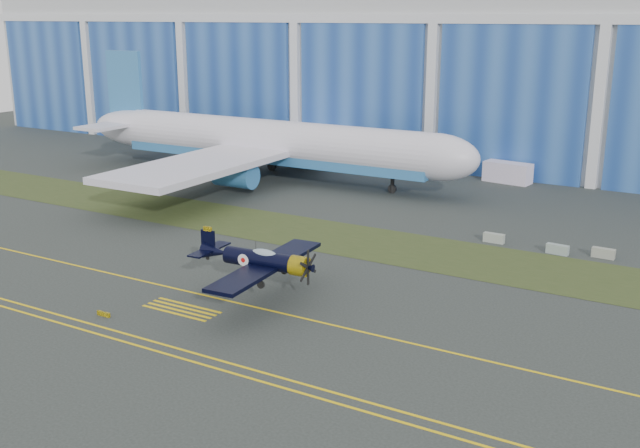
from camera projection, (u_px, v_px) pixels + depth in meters
The scene contains 14 objects.
ground at pixel (450, 320), 53.56m from camera, with size 260.00×260.00×0.00m, color #343A36.
grass_median at pixel (508, 266), 65.19m from camera, with size 260.00×10.00×0.02m, color #475128.
hangar at pixel (632, 59), 109.17m from camera, with size 220.00×45.70×30.00m.
taxiway_centreline at pixel (423, 346), 49.40m from camera, with size 200.00×0.20×0.02m, color yellow.
edge_line_near at pixel (356, 409), 41.51m from camera, with size 80.00×0.20×0.02m, color yellow.
edge_line_far at pixel (364, 401), 42.34m from camera, with size 80.00×0.20×0.02m, color yellow.
hold_short_ladder at pixel (182, 309), 55.59m from camera, with size 6.00×2.40×0.02m, color yellow, non-canonical shape.
guard_board_left at pixel (104, 314), 54.25m from camera, with size 1.20×0.15×0.35m, color yellow.
warbird at pixel (260, 259), 56.22m from camera, with size 11.76×13.87×3.91m.
jetliner at pixel (271, 95), 97.25m from camera, with size 64.26×54.71×22.19m.
shipping_container at pixel (508, 172), 97.38m from camera, with size 6.08×2.43×2.63m, color white.
barrier_a at pixel (494, 238), 71.77m from camera, with size 2.00×0.60×0.90m, color #969F92.
barrier_b at pixel (557, 249), 68.31m from camera, with size 2.00×0.60×0.90m, color #8A9C96.
barrier_c at pixel (603, 253), 67.22m from camera, with size 2.00×0.60×0.90m, color gray.
Camera 1 is at (17.08, -47.61, 21.10)m, focal length 42.00 mm.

